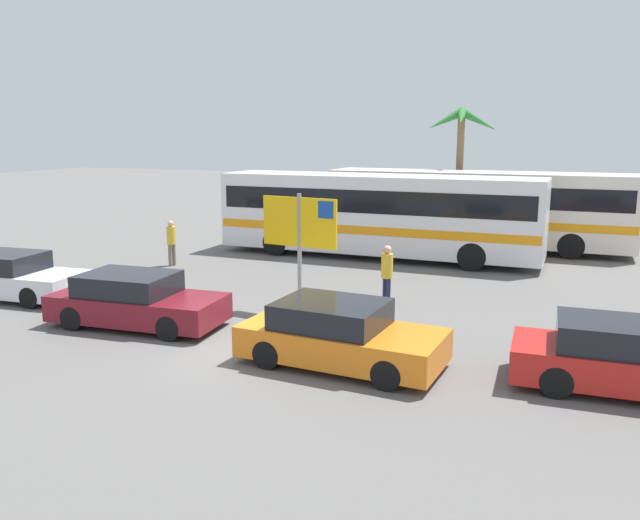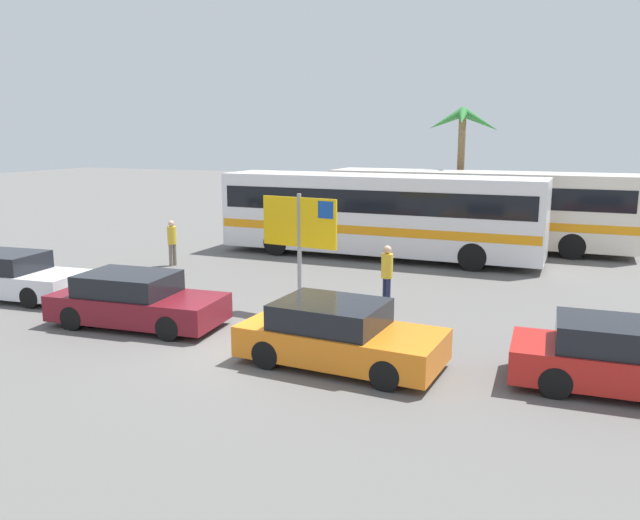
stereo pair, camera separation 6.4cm
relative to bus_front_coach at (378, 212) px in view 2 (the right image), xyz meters
name	(u,v)px [view 2 (the right image)]	position (x,y,z in m)	size (l,w,h in m)	color
ground	(258,348)	(0.77, -11.27, -1.78)	(120.00, 120.00, 0.00)	#605E5B
bus_front_coach	(378,212)	(0.00, 0.00, 0.00)	(12.33, 2.58, 3.17)	white
bus_rear_coach	(477,205)	(3.15, 3.63, 0.00)	(12.33, 2.58, 3.17)	silver
ferry_sign	(301,227)	(0.50, -8.30, 0.54)	(2.19, 0.31, 3.20)	gray
car_red	(631,359)	(8.29, -10.78, -1.15)	(4.46, 1.89, 1.32)	red
car_maroon	(136,301)	(-2.85, -10.90, -1.15)	(4.43, 2.16, 1.32)	maroon
car_white	(8,276)	(-8.09, -10.07, -1.15)	(4.58, 2.17, 1.32)	silver
car_orange	(338,335)	(2.80, -11.51, -1.15)	(4.26, 2.12, 1.32)	orange
pedestrian_crossing_lot	(172,239)	(-6.38, -4.43, -0.81)	(0.32, 0.32, 1.65)	#706656
pedestrian_near_sign	(387,271)	(2.45, -6.92, -0.75)	(0.32, 0.32, 1.74)	#1E2347
palm_tree_seaside	(461,134)	(2.02, 5.62, 2.93)	(3.35, 3.53, 5.88)	brown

